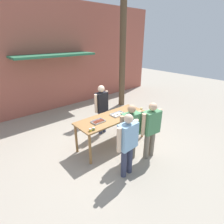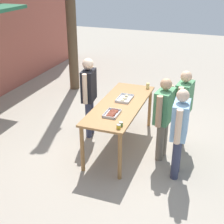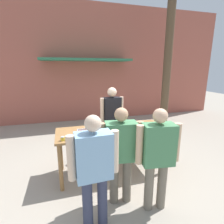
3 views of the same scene
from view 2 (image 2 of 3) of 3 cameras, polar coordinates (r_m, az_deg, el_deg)
ground_plane at (r=6.35m, az=1.47°, el=-6.08°), size 24.00×24.00×0.00m
serving_table at (r=5.97m, az=1.55°, el=0.60°), size 2.19×0.81×0.92m
food_tray_sausages at (r=5.48m, az=0.00°, el=-0.31°), size 0.36×0.24×0.04m
food_tray_buns at (r=6.10m, az=2.33°, el=2.45°), size 0.42×0.26×0.05m
condiment_jar_mustard at (r=5.01m, az=1.22°, el=-2.68°), size 0.07×0.07×0.07m
condiment_jar_ketchup at (r=5.09m, az=1.64°, el=-2.21°), size 0.07×0.07×0.07m
beer_cup at (r=6.69m, az=6.55°, el=4.78°), size 0.08×0.08×0.12m
person_server_behind_table at (r=6.31m, az=-4.25°, el=3.82°), size 0.58×0.27×1.68m
person_customer_holding_hotdog at (r=5.17m, az=12.25°, el=-2.72°), size 0.65×0.26×1.59m
person_customer_with_cup at (r=6.02m, az=12.92°, el=1.36°), size 0.65×0.31×1.59m
person_customer_waiting_in_line at (r=5.64m, az=9.47°, el=-0.18°), size 0.67×0.32×1.57m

